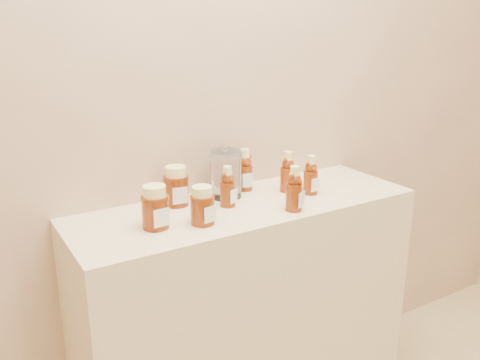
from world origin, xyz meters
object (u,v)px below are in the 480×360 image
glass_canister (226,172)px  honey_jar_left (155,207)px  display_table (246,320)px  bear_bottle_front_left (294,186)px  bear_bottle_back_left (228,184)px

glass_canister → honey_jar_left: bearing=-157.1°
display_table → glass_canister: 0.55m
bear_bottle_front_left → glass_canister: bearing=93.3°
display_table → bear_bottle_front_left: 0.56m
bear_bottle_back_left → glass_canister: 0.10m
honey_jar_left → bear_bottle_back_left: bearing=6.9°
display_table → bear_bottle_front_left: (0.10, -0.13, 0.53)m
bear_bottle_back_left → honey_jar_left: (-0.28, -0.05, -0.01)m
bear_bottle_front_left → glass_canister: size_ratio=0.94×
honey_jar_left → bear_bottle_front_left: bearing=-15.8°
honey_jar_left → glass_canister: (0.32, 0.13, 0.02)m
bear_bottle_back_left → bear_bottle_front_left: bear_bottle_front_left is taller
bear_bottle_front_left → honey_jar_left: bear_bottle_front_left is taller
bear_bottle_front_left → honey_jar_left: size_ratio=1.29×
display_table → bear_bottle_front_left: bearing=-53.2°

